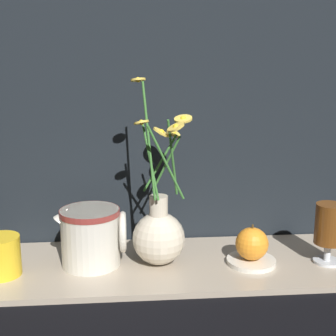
% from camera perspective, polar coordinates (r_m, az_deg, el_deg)
% --- Properties ---
extents(ground_plane, '(6.00, 6.00, 0.00)m').
position_cam_1_polar(ground_plane, '(1.04, 0.48, -12.03)').
color(ground_plane, black).
extents(shelf, '(0.85, 0.28, 0.01)m').
position_cam_1_polar(shelf, '(1.04, 0.48, -11.73)').
color(shelf, tan).
rests_on(shelf, ground_plane).
extents(backdrop_wall, '(1.35, 0.02, 1.10)m').
position_cam_1_polar(backdrop_wall, '(1.11, -0.25, 18.59)').
color(backdrop_wall, black).
rests_on(backdrop_wall, ground_plane).
extents(vase_with_flowers, '(0.13, 0.19, 0.40)m').
position_cam_1_polar(vase_with_flowers, '(1.01, -1.12, -7.92)').
color(vase_with_flowers, beige).
rests_on(vase_with_flowers, shelf).
extents(ceramic_pitcher, '(0.15, 0.13, 0.14)m').
position_cam_1_polar(ceramic_pitcher, '(1.02, -9.29, -7.99)').
color(ceramic_pitcher, beige).
rests_on(ceramic_pitcher, shelf).
extents(tea_glass, '(0.06, 0.06, 0.13)m').
position_cam_1_polar(tea_glass, '(1.06, 19.07, -6.78)').
color(tea_glass, silver).
rests_on(tea_glass, shelf).
extents(saucer_plate, '(0.11, 0.11, 0.01)m').
position_cam_1_polar(saucer_plate, '(1.05, 10.10, -11.13)').
color(saucer_plate, silver).
rests_on(saucer_plate, shelf).
extents(orange_fruit, '(0.07, 0.07, 0.08)m').
position_cam_1_polar(orange_fruit, '(1.03, 10.19, -9.08)').
color(orange_fruit, orange).
rests_on(orange_fruit, saucer_plate).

